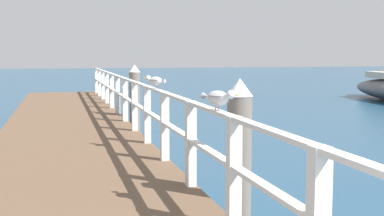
{
  "coord_description": "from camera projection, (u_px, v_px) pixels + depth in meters",
  "views": [
    {
      "loc": [
        -0.19,
        -0.4,
        2.12
      ],
      "look_at": [
        2.51,
        9.85,
        1.0
      ],
      "focal_mm": 47.53,
      "sensor_mm": 36.0,
      "label": 1
    }
  ],
  "objects": [
    {
      "name": "dock_piling_far",
      "position": [
        135.0,
        100.0,
        13.39
      ],
      "size": [
        0.29,
        0.29,
        1.86
      ],
      "color": "#6B6056",
      "rests_on": "ground_plane"
    },
    {
      "name": "seagull_foreground",
      "position": [
        218.0,
        97.0,
        5.12
      ],
      "size": [
        0.27,
        0.44,
        0.21
      ],
      "rotation": [
        0.0,
        0.0,
        3.66
      ],
      "color": "white",
      "rests_on": "pier_railing"
    },
    {
      "name": "seagull_background",
      "position": [
        155.0,
        81.0,
        8.39
      ],
      "size": [
        0.31,
        0.42,
        0.21
      ],
      "rotation": [
        0.0,
        0.0,
        0.61
      ],
      "color": "white",
      "rests_on": "pier_railing"
    },
    {
      "name": "dock_piling_near",
      "position": [
        239.0,
        160.0,
        5.68
      ],
      "size": [
        0.29,
        0.29,
        1.86
      ],
      "color": "#6B6056",
      "rests_on": "ground_plane"
    },
    {
      "name": "pier_deck",
      "position": [
        69.0,
        139.0,
        11.32
      ],
      "size": [
        2.88,
        22.22,
        0.5
      ],
      "primitive_type": "cube",
      "color": "brown",
      "rests_on": "ground_plane"
    },
    {
      "name": "pier_railing",
      "position": [
        129.0,
        97.0,
        11.57
      ],
      "size": [
        0.12,
        20.74,
        1.06
      ],
      "color": "silver",
      "rests_on": "pier_deck"
    }
  ]
}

